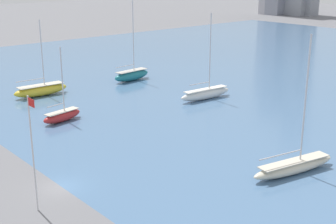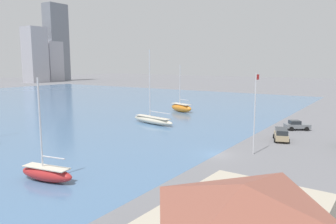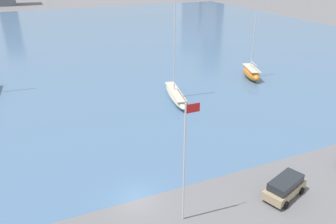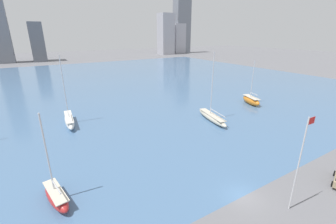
# 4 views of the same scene
# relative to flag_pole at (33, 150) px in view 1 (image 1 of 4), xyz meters

# --- Properties ---
(ground_plane) EXTENTS (500.00, 500.00, 0.00)m
(ground_plane) POSITION_rel_flag_pole_xyz_m (-2.88, 3.94, -5.88)
(ground_plane) COLOR slate
(flag_pole) EXTENTS (1.24, 0.14, 10.80)m
(flag_pole) POSITION_rel_flag_pole_xyz_m (0.00, 0.00, 0.00)
(flag_pole) COLOR silver
(flag_pole) RESTS_ON ground_plane
(sailboat_yellow) EXTENTS (2.80, 9.65, 12.95)m
(sailboat_yellow) POSITION_rel_flag_pole_xyz_m (-36.83, 18.57, -4.84)
(sailboat_yellow) COLOR yellow
(sailboat_yellow) RESTS_ON harbor_water
(sailboat_teal) EXTENTS (3.00, 8.59, 16.89)m
(sailboat_teal) POSITION_rel_flag_pole_xyz_m (-35.79, 37.25, -4.73)
(sailboat_teal) COLOR #1E757F
(sailboat_teal) RESTS_ON harbor_water
(sailboat_cream) EXTENTS (3.97, 11.12, 14.81)m
(sailboat_cream) POSITION_rel_flag_pole_xyz_m (10.45, 24.39, -5.03)
(sailboat_cream) COLOR beige
(sailboat_cream) RESTS_ON harbor_water
(sailboat_white) EXTENTS (2.56, 10.45, 14.25)m
(sailboat_white) POSITION_rel_flag_pole_xyz_m (-16.71, 38.45, -4.87)
(sailboat_white) COLOR white
(sailboat_white) RESTS_ON harbor_water
(sailboat_red) EXTENTS (2.84, 6.61, 10.69)m
(sailboat_red) POSITION_rel_flag_pole_xyz_m (-21.76, 14.38, -4.99)
(sailboat_red) COLOR #B72828
(sailboat_red) RESTS_ON harbor_water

